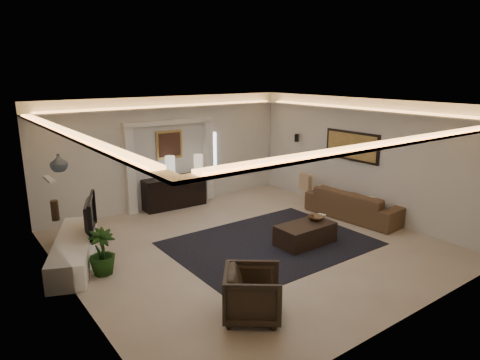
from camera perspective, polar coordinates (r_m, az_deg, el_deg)
floor at (r=8.96m, az=1.26°, el=-8.73°), size 7.00×7.00×0.00m
ceiling at (r=8.26m, az=1.37°, el=10.10°), size 7.00×7.00×0.00m
wall_back at (r=11.41m, az=-9.50°, el=3.74°), size 7.00×0.00×7.00m
wall_front at (r=6.22m, az=21.48°, el=-6.03°), size 7.00×0.00×7.00m
wall_left at (r=7.01m, az=-22.05°, el=-3.83°), size 0.00×7.00×7.00m
wall_right at (r=10.94m, az=16.02°, el=2.92°), size 0.00×7.00×7.00m
cove_soffit at (r=8.29m, az=1.36°, el=8.17°), size 7.00×7.00×0.04m
daylight_slit at (r=12.06m, az=-3.71°, el=4.00°), size 0.25×0.03×1.00m
area_rug at (r=9.05m, az=4.07°, el=-8.49°), size 4.00×3.00×0.01m
pilaster_left at (r=10.93m, az=-14.56°, el=1.13°), size 0.22×0.20×2.20m
pilaster_right at (r=11.94m, az=-4.29°, el=2.65°), size 0.22×0.20×2.20m
alcove_header at (r=11.20m, az=-9.43°, el=7.69°), size 2.52×0.20×0.12m
painting_frame at (r=11.34m, az=-9.47°, el=4.71°), size 0.74×0.04×0.74m
painting_canvas at (r=11.32m, az=-9.41°, el=4.69°), size 0.62×0.02×0.62m
art_panel_frame at (r=11.05m, az=14.79°, el=4.44°), size 0.04×1.64×0.74m
art_panel_gold at (r=11.03m, az=14.70°, el=4.43°), size 0.02×1.50×0.62m
wall_sconce at (r=12.26m, az=7.61°, el=5.63°), size 0.12×0.12×0.22m
wall_niche at (r=8.29m, az=-24.25°, el=0.09°), size 0.10×0.55×0.04m
console at (r=11.41m, az=-8.84°, el=-1.65°), size 1.69×0.59×0.83m
lamp_left at (r=11.21m, az=-9.36°, el=1.68°), size 0.31×0.31×0.57m
lamp_right at (r=11.47m, az=-5.61°, el=2.09°), size 0.32×0.32×0.55m
media_ledge at (r=8.74m, az=-21.35°, el=-8.78°), size 1.55×2.59×0.48m
tv at (r=8.79m, az=-20.03°, el=-4.52°), size 1.19×0.59×0.70m
figurine at (r=9.77m, az=-23.57°, el=-3.98°), size 0.20×0.20×0.43m
ginger_jar at (r=8.73m, az=-23.16°, el=2.13°), size 0.37×0.37×0.34m
plant at (r=7.99m, az=-18.03°, el=-9.19°), size 0.51×0.51×0.83m
sofa at (r=10.84m, az=15.13°, el=-3.12°), size 2.47×1.14×0.70m
throw_blanket at (r=10.54m, az=16.96°, el=-2.61°), size 0.55×0.49×0.05m
throw_pillow at (r=11.87m, az=8.80°, el=-0.27°), size 0.21×0.46×0.44m
coffee_table at (r=9.05m, az=8.73°, el=-7.25°), size 1.23×0.68×0.46m
bowl at (r=9.27m, az=10.14°, el=-5.17°), size 0.39×0.39×0.08m
magazine at (r=9.50m, az=10.69°, el=-4.86°), size 0.28×0.24×0.03m
armchair at (r=6.39m, az=1.73°, el=-15.03°), size 1.16×1.15×0.76m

